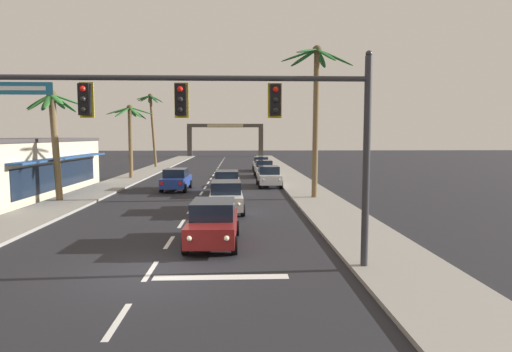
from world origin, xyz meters
name	(u,v)px	position (x,y,z in m)	size (l,w,h in m)	color
ground_plane	(150,272)	(0.00, 0.00, 0.00)	(220.00, 220.00, 0.00)	#232328
sidewalk_right	(304,189)	(7.80, 20.00, 0.07)	(3.20, 110.00, 0.14)	gray
sidewalk_left	(101,190)	(-7.80, 20.00, 0.07)	(3.20, 110.00, 0.14)	gray
lane_markings	(209,189)	(0.40, 20.71, 0.00)	(4.28, 88.79, 0.01)	silver
traffic_signal_mast	(239,115)	(2.75, -0.05, 4.79)	(11.31, 0.41, 6.70)	#2D2D33
sedan_lead_at_stop_bar	(213,222)	(1.74, 3.34, 0.85)	(2.01, 4.48, 1.68)	maroon
sedan_third_in_queue	(226,196)	(2.03, 10.47, 0.85)	(2.04, 4.49, 1.68)	silver
sedan_fifth_in_queue	(227,182)	(1.88, 17.61, 0.85)	(2.00, 4.47, 1.68)	silver
sedan_oncoming_far	(176,179)	(-2.05, 19.99, 0.85)	(2.06, 4.50, 1.68)	navy
sedan_parked_nearest_kerb	(264,168)	(5.27, 30.68, 0.85)	(2.00, 4.47, 1.68)	silver
sedan_parked_mid_kerb	(269,176)	(5.20, 22.31, 0.85)	(1.99, 4.47, 1.68)	silver
sedan_parked_far_kerb	(261,164)	(5.35, 38.03, 0.85)	(1.95, 4.45, 1.68)	silver
palm_left_second	(54,125)	(-8.71, 14.34, 4.82)	(3.63, 3.54, 6.97)	brown
palm_left_third	(130,127)	(-7.69, 29.05, 5.03)	(4.33, 4.10, 7.13)	brown
palm_left_farthest	(152,114)	(-8.52, 43.69, 6.97)	(3.46, 3.66, 9.59)	brown
palm_right_second	(316,94)	(7.71, 14.98, 6.84)	(4.76, 4.61, 9.94)	brown
storefront_strip_left	(19,167)	(-12.68, 17.78, 2.00)	(6.71, 17.02, 3.99)	beige
town_gateway_arch	(225,135)	(0.00, 74.28, 4.30)	(15.25, 0.90, 6.57)	#423D38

